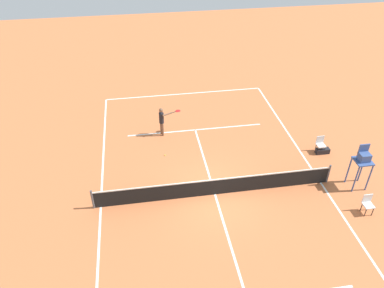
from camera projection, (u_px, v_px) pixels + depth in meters
The scene contains 9 objects.
ground_plane at pixel (215, 194), 18.34m from camera, with size 60.00×60.00×0.00m, color #C66B3D.
court_lines at pixel (215, 194), 18.34m from camera, with size 11.00×21.04×0.01m.
tennis_net at pixel (215, 187), 18.05m from camera, with size 11.60×0.10×1.07m.
player_serving at pixel (162, 119), 21.93m from camera, with size 1.34×0.62×1.81m.
tennis_ball at pixel (165, 155), 20.84m from camera, with size 0.07×0.07×0.07m, color #CCE033.
umpire_chair at pixel (363, 160), 17.92m from camera, with size 0.80×0.80×2.41m.
courtside_chair_near at pixel (368, 203), 17.08m from camera, with size 0.44×0.46×0.95m.
courtside_chair_mid at pixel (321, 144), 20.87m from camera, with size 0.44×0.46×0.95m.
equipment_bag at pixel (322, 151), 20.97m from camera, with size 0.76×0.32×0.30m, color black.
Camera 1 is at (3.25, 13.15, 12.66)m, focal length 35.33 mm.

